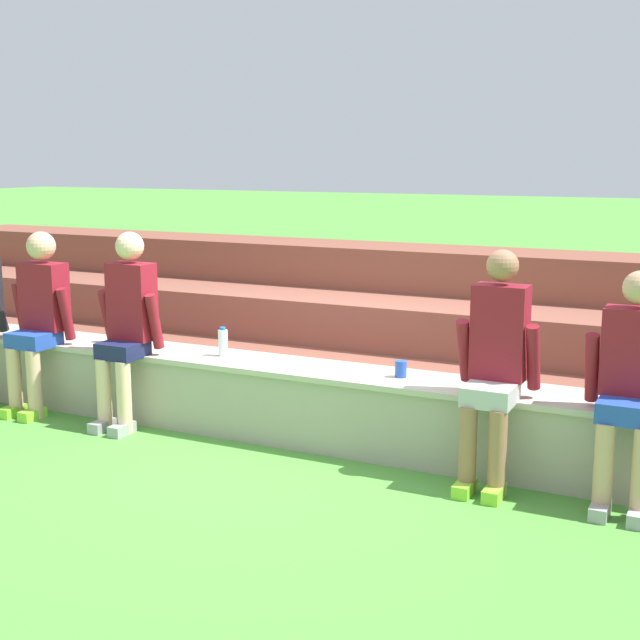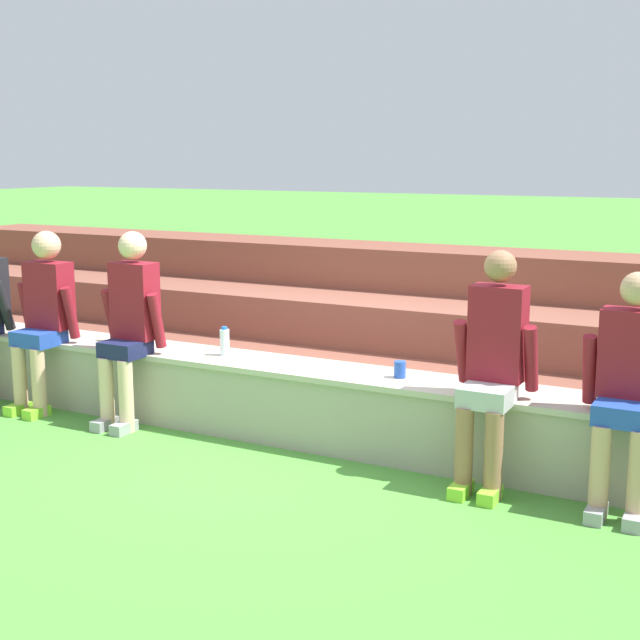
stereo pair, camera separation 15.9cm
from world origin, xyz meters
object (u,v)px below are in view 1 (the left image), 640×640
at_px(person_far_right, 632,383).
at_px(water_bottle_mid_right, 112,328).
at_px(person_left_of_center, 38,314).
at_px(water_bottle_center_gap, 27,322).
at_px(person_right_of_center, 495,362).
at_px(plastic_cup_middle, 401,369).
at_px(person_center, 127,323).
at_px(water_bottle_near_right, 223,342).

relative_size(person_far_right, water_bottle_mid_right, 5.66).
xyz_separation_m(person_left_of_center, water_bottle_mid_right, (0.48, 0.30, -0.12)).
distance_m(water_bottle_center_gap, water_bottle_mid_right, 0.84).
bearing_deg(person_right_of_center, plastic_cup_middle, 160.71).
relative_size(person_center, water_bottle_near_right, 6.68).
xyz_separation_m(person_left_of_center, person_right_of_center, (3.67, 0.02, -0.01)).
xyz_separation_m(water_bottle_center_gap, plastic_cup_middle, (3.32, 0.04, -0.05)).
bearing_deg(water_bottle_near_right, person_far_right, -5.24).
distance_m(water_bottle_near_right, water_bottle_mid_right, 1.06).
distance_m(person_center, water_bottle_center_gap, 1.26).
bearing_deg(person_left_of_center, plastic_cup_middle, 5.17).
relative_size(person_left_of_center, person_center, 0.98).
relative_size(person_center, plastic_cup_middle, 12.99).
xyz_separation_m(person_center, plastic_cup_middle, (2.09, 0.27, -0.19)).
bearing_deg(plastic_cup_middle, person_center, -172.65).
xyz_separation_m(water_bottle_mid_right, plastic_cup_middle, (2.48, -0.03, -0.06)).
relative_size(water_bottle_near_right, plastic_cup_middle, 1.95).
distance_m(person_center, water_bottle_mid_right, 0.51).
height_order(person_far_right, plastic_cup_middle, person_far_right).
relative_size(person_center, water_bottle_mid_right, 6.02).
relative_size(person_left_of_center, water_bottle_center_gap, 6.16).
bearing_deg(person_center, water_bottle_mid_right, 142.55).
relative_size(water_bottle_near_right, water_bottle_mid_right, 0.90).
relative_size(person_center, person_right_of_center, 1.00).
height_order(person_right_of_center, water_bottle_near_right, person_right_of_center).
height_order(person_left_of_center, person_right_of_center, person_right_of_center).
relative_size(person_right_of_center, water_bottle_mid_right, 5.99).
height_order(water_bottle_center_gap, plastic_cup_middle, water_bottle_center_gap).
xyz_separation_m(person_left_of_center, plastic_cup_middle, (2.96, 0.27, -0.18)).
distance_m(person_center, plastic_cup_middle, 2.11).
height_order(person_far_right, water_bottle_center_gap, person_far_right).
bearing_deg(water_bottle_mid_right, water_bottle_center_gap, -175.10).
relative_size(person_far_right, plastic_cup_middle, 12.22).
xyz_separation_m(person_right_of_center, water_bottle_center_gap, (-4.03, 0.21, -0.12)).
height_order(person_right_of_center, plastic_cup_middle, person_right_of_center).
bearing_deg(water_bottle_mid_right, person_center, -37.45).
bearing_deg(person_center, water_bottle_near_right, 23.02).
height_order(person_left_of_center, person_center, person_center).
bearing_deg(water_bottle_near_right, person_left_of_center, -169.65).
xyz_separation_m(person_center, water_bottle_mid_right, (-0.39, 0.30, -0.13)).
height_order(person_left_of_center, water_bottle_mid_right, person_left_of_center).
distance_m(person_right_of_center, water_bottle_near_right, 2.15).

